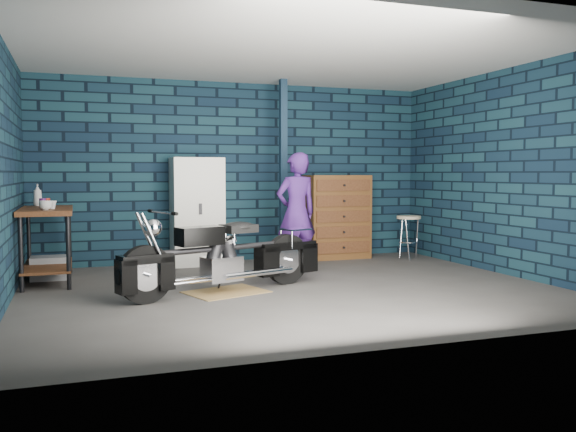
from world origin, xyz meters
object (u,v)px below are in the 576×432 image
object	(u,v)px
person	(296,212)
locker	(197,212)
workbench	(47,245)
shop_stool	(409,238)
tool_chest	(337,217)
motorcycle	(226,250)
storage_bin	(50,268)

from	to	relation	value
person	locker	xyz separation A→B (m)	(-1.15, 1.06, -0.03)
workbench	shop_stool	bearing A→B (deg)	3.07
tool_chest	shop_stool	world-z (taller)	tool_chest
workbench	tool_chest	distance (m)	4.29
locker	workbench	bearing A→B (deg)	-158.53
motorcycle	storage_bin	xyz separation A→B (m)	(-1.89, 1.56, -0.33)
storage_bin	person	bearing A→B (deg)	-8.37
locker	tool_chest	world-z (taller)	locker
workbench	locker	bearing A→B (deg)	21.47
motorcycle	locker	distance (m)	2.18
workbench	shop_stool	size ratio (longest dim) A/B	2.07
locker	shop_stool	bearing A→B (deg)	-9.02
tool_chest	shop_stool	bearing A→B (deg)	-27.15
workbench	tool_chest	world-z (taller)	tool_chest
shop_stool	storage_bin	bearing A→B (deg)	-178.99
workbench	motorcycle	xyz separation A→B (m)	(1.91, -1.37, 0.02)
workbench	storage_bin	distance (m)	0.36
tool_chest	storage_bin	bearing A→B (deg)	-171.86
workbench	locker	world-z (taller)	locker
shop_stool	person	bearing A→B (deg)	-164.94
locker	shop_stool	xyz separation A→B (m)	(3.20, -0.51, -0.44)
storage_bin	tool_chest	distance (m)	4.27
motorcycle	storage_bin	bearing A→B (deg)	121.93
motorcycle	locker	world-z (taller)	locker
motorcycle	tool_chest	bearing A→B (deg)	24.55
workbench	shop_stool	distance (m)	5.22
person	shop_stool	xyz separation A→B (m)	(2.05, 0.55, -0.47)
shop_stool	locker	bearing A→B (deg)	170.98
motorcycle	person	world-z (taller)	person
storage_bin	tool_chest	world-z (taller)	tool_chest
workbench	storage_bin	bearing A→B (deg)	83.92
storage_bin	shop_stool	bearing A→B (deg)	1.01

